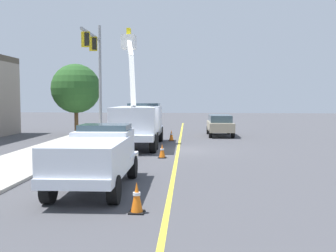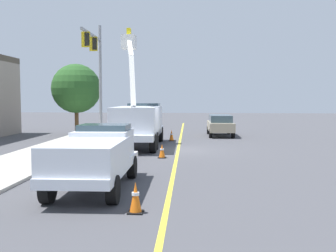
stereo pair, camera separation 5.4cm
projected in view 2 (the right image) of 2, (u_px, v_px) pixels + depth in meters
name	position (u px, v px, depth m)	size (l,w,h in m)	color
ground	(178.00, 150.00, 22.56)	(120.00, 120.00, 0.00)	#47474C
sidewalk_far_side	(58.00, 148.00, 22.93)	(60.00, 3.60, 0.12)	#B2ADA3
lane_centre_stripe	(178.00, 150.00, 22.56)	(50.00, 0.16, 0.01)	yellow
utility_bucket_truck	(139.00, 121.00, 24.34)	(8.29, 2.85, 7.61)	white
service_pickup_truck	(95.00, 156.00, 12.74)	(5.68, 2.37, 2.06)	white
passing_minivan	(220.00, 124.00, 31.18)	(4.87, 2.10, 1.69)	tan
traffic_cone_leading	(136.00, 198.00, 10.11)	(0.40, 0.40, 0.82)	black
traffic_cone_mid_front	(162.00, 151.00, 19.55)	(0.40, 0.40, 0.71)	black
traffic_cone_mid_rear	(172.00, 135.00, 27.53)	(0.40, 0.40, 0.79)	black
traffic_signal_mast	(96.00, 63.00, 28.01)	(5.22, 0.64, 8.54)	gray
street_tree_right	(76.00, 89.00, 31.65)	(4.02, 4.02, 5.85)	brown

